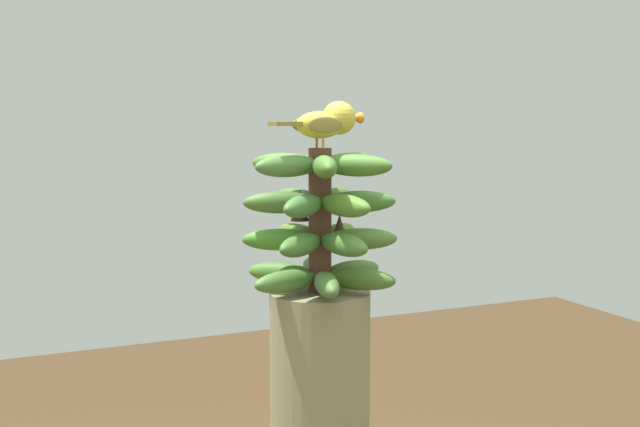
{
  "coord_description": "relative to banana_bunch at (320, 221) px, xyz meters",
  "views": [
    {
      "loc": [
        0.63,
        1.4,
        1.54
      ],
      "look_at": [
        0.0,
        0.0,
        1.35
      ],
      "focal_mm": 45.61,
      "sensor_mm": 36.0,
      "label": 1
    }
  ],
  "objects": [
    {
      "name": "perched_bird",
      "position": [
        -0.02,
        -0.01,
        0.19
      ],
      "size": [
        0.22,
        0.09,
        0.09
      ],
      "color": "#C68933",
      "rests_on": "banana_bunch"
    },
    {
      "name": "banana_bunch",
      "position": [
        0.0,
        0.0,
        0.0
      ],
      "size": [
        0.3,
        0.3,
        0.28
      ],
      "color": "#4C2D1E",
      "rests_on": "banana_tree"
    }
  ]
}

